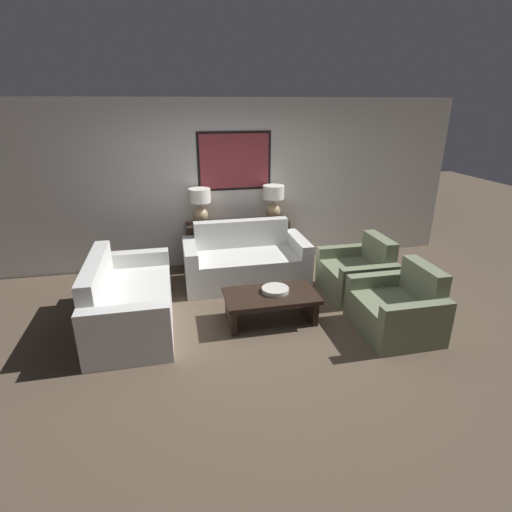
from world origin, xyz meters
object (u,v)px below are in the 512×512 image
at_px(table_lamp_right, 273,199).
at_px(couch_by_side, 129,303).
at_px(armchair_near_back_wall, 358,274).
at_px(decorative_bowl, 275,290).
at_px(coffee_table, 271,301).
at_px(table_lamp_left, 200,203).
at_px(couch_by_back_wall, 245,262).
at_px(armchair_near_camera, 398,310).
at_px(console_table, 238,244).

height_order(table_lamp_right, couch_by_side, table_lamp_right).
bearing_deg(armchair_near_back_wall, decorative_bowl, -160.36).
bearing_deg(coffee_table, table_lamp_left, 109.46).
distance_m(decorative_bowl, armchair_near_back_wall, 1.43).
relative_size(couch_by_back_wall, armchair_near_camera, 1.88).
relative_size(armchair_near_back_wall, armchair_near_camera, 1.00).
relative_size(couch_by_side, decorative_bowl, 5.41).
bearing_deg(console_table, couch_by_back_wall, -90.00).
bearing_deg(couch_by_back_wall, armchair_near_camera, -50.23).
xyz_separation_m(table_lamp_left, armchair_near_back_wall, (2.09, -1.38, -0.83)).
distance_m(couch_by_back_wall, couch_by_side, 1.90).
xyz_separation_m(coffee_table, armchair_near_camera, (1.41, -0.53, 0.00)).
height_order(table_lamp_left, couch_by_back_wall, table_lamp_left).
xyz_separation_m(coffee_table, decorative_bowl, (0.07, 0.05, 0.13)).
bearing_deg(coffee_table, console_table, 92.42).
bearing_deg(decorative_bowl, couch_by_side, 172.49).
height_order(table_lamp_right, couch_by_back_wall, table_lamp_right).
distance_m(table_lamp_right, armchair_near_camera, 2.73).
distance_m(couch_by_back_wall, armchair_near_camera, 2.34).
height_order(armchair_near_back_wall, armchair_near_camera, same).
relative_size(console_table, coffee_table, 1.47).
relative_size(table_lamp_right, coffee_table, 0.49).
bearing_deg(couch_by_side, table_lamp_right, 36.14).
height_order(table_lamp_left, couch_by_side, table_lamp_left).
relative_size(console_table, couch_by_side, 0.92).
relative_size(couch_by_back_wall, coffee_table, 1.60).
distance_m(table_lamp_left, table_lamp_right, 1.19).
relative_size(couch_by_side, coffee_table, 1.60).
bearing_deg(table_lamp_right, decorative_bowl, -103.50).
bearing_deg(table_lamp_left, couch_by_side, -122.55).
distance_m(couch_by_back_wall, armchair_near_back_wall, 1.67).
height_order(console_table, armchair_near_camera, armchair_near_camera).
height_order(couch_by_back_wall, couch_by_side, same).
bearing_deg(couch_by_back_wall, table_lamp_left, 132.72).
xyz_separation_m(table_lamp_right, couch_by_side, (-2.22, -1.62, -0.80)).
bearing_deg(armchair_near_camera, decorative_bowl, 156.74).
bearing_deg(table_lamp_left, console_table, 0.00).
bearing_deg(console_table, couch_by_side, -135.11).
bearing_deg(couch_by_side, console_table, 44.89).
height_order(coffee_table, decorative_bowl, decorative_bowl).
bearing_deg(armchair_near_back_wall, armchair_near_camera, -90.00).
bearing_deg(decorative_bowl, table_lamp_left, 111.73).
xyz_separation_m(couch_by_side, armchair_near_camera, (3.12, -0.81, -0.02)).
bearing_deg(table_lamp_left, armchair_near_camera, -49.42).
xyz_separation_m(console_table, decorative_bowl, (0.15, -1.86, 0.02)).
relative_size(console_table, couch_by_back_wall, 0.92).
height_order(couch_by_back_wall, decorative_bowl, couch_by_back_wall).
distance_m(table_lamp_right, couch_by_back_wall, 1.19).
relative_size(decorative_bowl, armchair_near_back_wall, 0.35).
height_order(couch_by_side, armchair_near_camera, couch_by_side).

